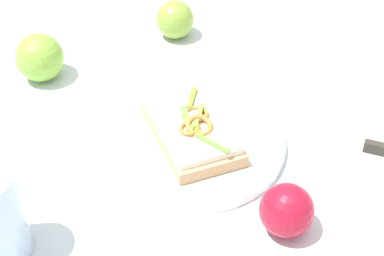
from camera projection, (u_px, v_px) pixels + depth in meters
name	position (u px, v px, depth m)	size (l,w,h in m)	color
ground_plane	(192.00, 145.00, 0.86)	(2.00, 2.00, 0.00)	silver
plate	(192.00, 142.00, 0.86)	(0.27, 0.27, 0.01)	white
sandwich	(192.00, 130.00, 0.84)	(0.14, 0.19, 0.05)	tan
apple_0	(289.00, 209.00, 0.72)	(0.07, 0.07, 0.07)	#A71328
apple_1	(39.00, 57.00, 0.97)	(0.08, 0.08, 0.08)	#7FB13B
apple_2	(175.00, 19.00, 1.07)	(0.07, 0.07, 0.07)	#80A538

